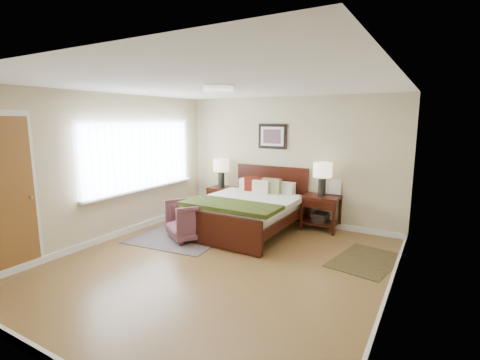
% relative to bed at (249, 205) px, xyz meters
% --- Properties ---
extents(floor, '(5.00, 5.00, 0.00)m').
position_rel_bed_xyz_m(floor, '(0.35, -1.49, -0.51)').
color(floor, olive).
rests_on(floor, ground).
extents(back_wall, '(4.50, 0.04, 2.50)m').
position_rel_bed_xyz_m(back_wall, '(0.35, 1.01, 0.74)').
color(back_wall, '#C4B78E').
rests_on(back_wall, ground).
extents(front_wall, '(4.50, 0.04, 2.50)m').
position_rel_bed_xyz_m(front_wall, '(0.35, -3.99, 0.74)').
color(front_wall, '#C4B78E').
rests_on(front_wall, ground).
extents(left_wall, '(0.04, 5.00, 2.50)m').
position_rel_bed_xyz_m(left_wall, '(-1.90, -1.49, 0.74)').
color(left_wall, '#C4B78E').
rests_on(left_wall, ground).
extents(right_wall, '(0.04, 5.00, 2.50)m').
position_rel_bed_xyz_m(right_wall, '(2.60, -1.49, 0.74)').
color(right_wall, '#C4B78E').
rests_on(right_wall, ground).
extents(ceiling, '(4.50, 5.00, 0.02)m').
position_rel_bed_xyz_m(ceiling, '(0.35, -1.49, 1.99)').
color(ceiling, white).
rests_on(ceiling, back_wall).
extents(window, '(0.11, 2.72, 1.32)m').
position_rel_bed_xyz_m(window, '(-1.85, -0.79, 0.87)').
color(window, silver).
rests_on(window, left_wall).
extents(ceil_fixture, '(0.44, 0.44, 0.08)m').
position_rel_bed_xyz_m(ceil_fixture, '(0.35, -1.49, 1.96)').
color(ceil_fixture, white).
rests_on(ceil_fixture, ceiling).
extents(bed, '(1.69, 2.04, 1.10)m').
position_rel_bed_xyz_m(bed, '(0.00, 0.00, 0.00)').
color(bed, '#351008').
rests_on(bed, ground).
extents(wall_art, '(0.62, 0.05, 0.50)m').
position_rel_bed_xyz_m(wall_art, '(0.00, 0.98, 1.21)').
color(wall_art, black).
rests_on(wall_art, back_wall).
extents(nightstand_left, '(0.51, 0.45, 0.60)m').
position_rel_bed_xyz_m(nightstand_left, '(-1.11, 0.75, -0.03)').
color(nightstand_left, '#351008').
rests_on(nightstand_left, ground).
extents(nightstand_right, '(0.66, 0.50, 0.66)m').
position_rel_bed_xyz_m(nightstand_right, '(1.12, 0.76, -0.11)').
color(nightstand_right, '#351008').
rests_on(nightstand_right, ground).
extents(lamp_left, '(0.34, 0.34, 0.61)m').
position_rel_bed_xyz_m(lamp_left, '(-1.11, 0.78, 0.52)').
color(lamp_left, black).
rests_on(lamp_left, nightstand_left).
extents(lamp_right, '(0.34, 0.34, 0.61)m').
position_rel_bed_xyz_m(lamp_right, '(1.12, 0.78, 0.58)').
color(lamp_right, black).
rests_on(lamp_right, nightstand_right).
extents(armchair, '(1.01, 1.02, 0.68)m').
position_rel_bed_xyz_m(armchair, '(-0.69, -0.84, -0.17)').
color(armchair, brown).
rests_on(armchair, ground).
extents(rug_persian, '(1.76, 2.31, 0.01)m').
position_rel_bed_xyz_m(rug_persian, '(-0.95, -0.49, -0.50)').
color(rug_persian, '#0C1140').
rests_on(rug_persian, ground).
extents(rug_navy, '(0.99, 1.31, 0.01)m').
position_rel_bed_xyz_m(rug_navy, '(2.15, -0.32, -0.50)').
color(rug_navy, black).
rests_on(rug_navy, ground).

